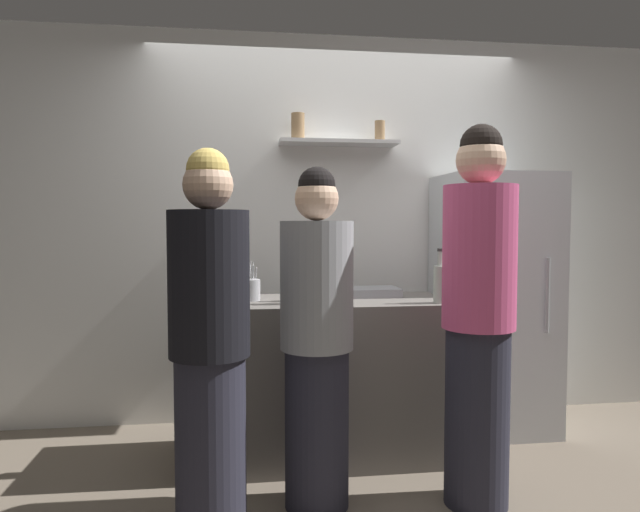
# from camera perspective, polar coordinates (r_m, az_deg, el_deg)

# --- Properties ---
(ground_plane) EXTENTS (5.28, 5.28, 0.00)m
(ground_plane) POSITION_cam_1_polar(r_m,az_deg,el_deg) (3.06, 5.49, -22.61)
(ground_plane) COLOR #726656
(back_wall_assembly) EXTENTS (4.80, 0.32, 2.60)m
(back_wall_assembly) POSITION_cam_1_polar(r_m,az_deg,el_deg) (3.98, 1.46, 2.77)
(back_wall_assembly) COLOR white
(back_wall_assembly) RESTS_ON ground
(refrigerator) EXTENTS (0.67, 0.66, 1.65)m
(refrigerator) POSITION_cam_1_polar(r_m,az_deg,el_deg) (3.92, 16.80, -4.39)
(refrigerator) COLOR silver
(refrigerator) RESTS_ON ground
(counter) EXTENTS (1.46, 0.63, 0.90)m
(counter) POSITION_cam_1_polar(r_m,az_deg,el_deg) (3.36, 0.00, -11.99)
(counter) COLOR #66605B
(counter) RESTS_ON ground
(baking_pan) EXTENTS (0.34, 0.24, 0.05)m
(baking_pan) POSITION_cam_1_polar(r_m,az_deg,el_deg) (3.46, 4.96, -3.57)
(baking_pan) COLOR gray
(baking_pan) RESTS_ON counter
(utensil_holder) EXTENTS (0.11, 0.11, 0.22)m
(utensil_holder) POSITION_cam_1_polar(r_m,az_deg,el_deg) (3.27, -6.90, -3.33)
(utensil_holder) COLOR #B2B2B7
(utensil_holder) RESTS_ON counter
(wine_bottle_green_glass) EXTENTS (0.08, 0.08, 0.29)m
(wine_bottle_green_glass) POSITION_cam_1_polar(r_m,az_deg,el_deg) (3.22, -0.88, -2.51)
(wine_bottle_green_glass) COLOR #19471E
(wine_bottle_green_glass) RESTS_ON counter
(wine_bottle_dark_glass) EXTENTS (0.07, 0.07, 0.31)m
(wine_bottle_dark_glass) POSITION_cam_1_polar(r_m,az_deg,el_deg) (3.10, -2.81, -2.72)
(wine_bottle_dark_glass) COLOR black
(wine_bottle_dark_glass) RESTS_ON counter
(wine_bottle_pale_glass) EXTENTS (0.07, 0.07, 0.30)m
(wine_bottle_pale_glass) POSITION_cam_1_polar(r_m,az_deg,el_deg) (3.20, 11.79, -2.59)
(wine_bottle_pale_glass) COLOR #B2BFB2
(wine_bottle_pale_glass) RESTS_ON counter
(water_bottle_plastic) EXTENTS (0.09, 0.09, 0.23)m
(water_bottle_plastic) POSITION_cam_1_polar(r_m,az_deg,el_deg) (3.16, -10.86, -2.83)
(water_bottle_plastic) COLOR silver
(water_bottle_plastic) RESTS_ON counter
(person_pink_top) EXTENTS (0.34, 0.34, 1.79)m
(person_pink_top) POSITION_cam_1_polar(r_m,az_deg,el_deg) (2.81, 15.43, -5.82)
(person_pink_top) COLOR #262633
(person_pink_top) RESTS_ON ground
(person_blonde) EXTENTS (0.34, 0.34, 1.65)m
(person_blonde) POSITION_cam_1_polar(r_m,az_deg,el_deg) (2.49, -10.88, -8.87)
(person_blonde) COLOR #262633
(person_blonde) RESTS_ON ground
(person_grey_hoodie) EXTENTS (0.34, 0.34, 1.59)m
(person_grey_hoodie) POSITION_cam_1_polar(r_m,az_deg,el_deg) (2.71, -0.33, -8.50)
(person_grey_hoodie) COLOR #262633
(person_grey_hoodie) RESTS_ON ground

